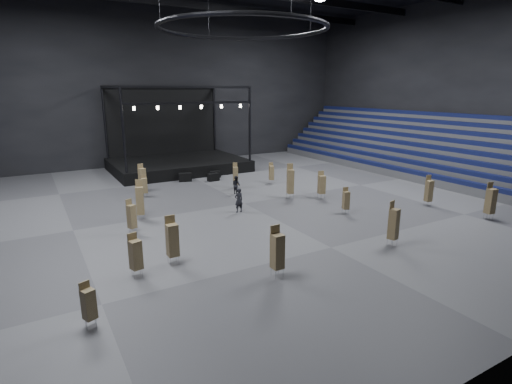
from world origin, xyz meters
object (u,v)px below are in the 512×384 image
chair_stack_0 (290,181)px  chair_stack_5 (346,200)px  chair_stack_12 (491,200)px  chair_stack_1 (277,250)px  chair_stack_9 (140,200)px  chair_stack_7 (89,303)px  flight_case_right (215,174)px  chair_stack_11 (131,216)px  flight_case_mid (213,177)px  chair_stack_4 (144,185)px  chair_stack_13 (135,254)px  chair_stack_14 (271,173)px  stage (176,156)px  chair_stack_10 (322,184)px  man_center (239,200)px  flight_case_left (185,177)px  chair_stack_15 (235,175)px  chair_stack_3 (429,190)px  chair_stack_6 (142,177)px  chair_stack_8 (172,239)px  chair_stack_2 (394,223)px  crew_member (236,185)px

chair_stack_0 → chair_stack_5: size_ratio=1.49×
chair_stack_5 → chair_stack_12: bearing=-19.4°
chair_stack_1 → chair_stack_9: size_ratio=0.90×
chair_stack_1 → chair_stack_7: 8.47m
flight_case_right → chair_stack_12: chair_stack_12 is taller
chair_stack_12 → chair_stack_11: bearing=165.2°
flight_case_mid → chair_stack_4: bearing=-160.2°
chair_stack_1 → chair_stack_13: (-5.89, 3.37, -0.17)m
chair_stack_14 → stage: bearing=131.9°
flight_case_mid → chair_stack_13: (-11.73, -17.22, 0.80)m
flight_case_mid → chair_stack_12: (11.71, -20.59, 0.99)m
flight_case_mid → chair_stack_9: 12.74m
stage → chair_stack_9: 18.19m
chair_stack_14 → chair_stack_0: bearing=-90.1°
chair_stack_0 → chair_stack_10: chair_stack_0 is taller
man_center → chair_stack_11: bearing=2.3°
chair_stack_1 → flight_case_left: bearing=80.2°
stage → chair_stack_5: 22.83m
chair_stack_4 → flight_case_mid: bearing=23.4°
chair_stack_1 → chair_stack_15: (6.39, 16.83, -0.14)m
flight_case_left → chair_stack_10: size_ratio=0.54×
flight_case_left → chair_stack_5: bearing=-67.9°
chair_stack_10 → man_center: 7.66m
flight_case_mid → chair_stack_10: bearing=-64.3°
chair_stack_3 → chair_stack_6: (-17.96, 15.71, 0.05)m
chair_stack_0 → chair_stack_9: 12.20m
chair_stack_14 → chair_stack_4: bearing=-169.3°
chair_stack_4 → chair_stack_8: 14.18m
chair_stack_6 → chair_stack_13: size_ratio=1.11×
flight_case_right → chair_stack_11: bearing=-132.4°
chair_stack_13 → man_center: bearing=20.7°
chair_stack_3 → chair_stack_2: bearing=-141.0°
chair_stack_4 → crew_member: chair_stack_4 is taller
stage → crew_member: stage is taller
chair_stack_4 → stage: bearing=62.3°
chair_stack_1 → flight_case_right: bearing=72.1°
flight_case_left → chair_stack_11: size_ratio=0.56×
chair_stack_6 → chair_stack_7: (-7.22, -20.00, -0.30)m
flight_case_right → chair_stack_1: 22.86m
chair_stack_15 → chair_stack_9: bearing=-135.3°
flight_case_left → chair_stack_7: chair_stack_7 is taller
chair_stack_1 → crew_member: chair_stack_1 is taller
chair_stack_2 → chair_stack_10: bearing=60.3°
chair_stack_1 → chair_stack_14: bearing=57.6°
chair_stack_6 → chair_stack_15: size_ratio=1.03×
chair_stack_0 → chair_stack_4: size_ratio=1.51×
crew_member → flight_case_left: bearing=7.0°
flight_case_right → chair_stack_0: chair_stack_0 is taller
chair_stack_4 → chair_stack_5: (11.45, -11.91, 0.01)m
flight_case_mid → crew_member: (-0.34, -5.63, 0.43)m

